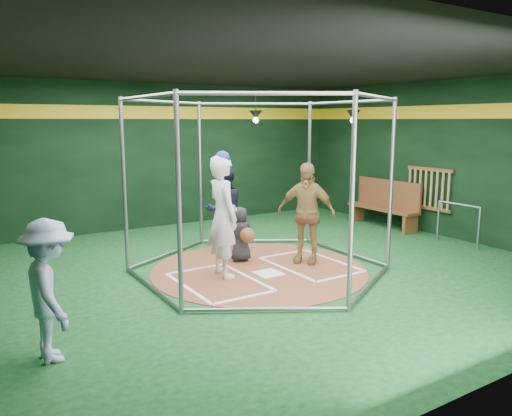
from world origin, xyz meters
TOP-DOWN VIEW (x-y plane):
  - room_shell at (0.00, 0.01)m, footprint 10.10×9.10m
  - clay_disc at (0.00, 0.00)m, footprint 3.80×3.80m
  - home_plate at (0.00, -0.30)m, footprint 0.43×0.43m
  - batter_box_left at (-0.95, -0.25)m, footprint 1.17×1.77m
  - batter_box_right at (0.95, -0.25)m, footprint 1.17×1.77m
  - batting_cage at (-0.00, -0.00)m, footprint 4.05×4.67m
  - bat_rack at (4.93, 0.40)m, footprint 0.07×1.25m
  - pendant_lamp_near at (2.20, 3.60)m, footprint 0.34×0.34m
  - pendant_lamp_far at (4.00, 2.00)m, footprint 0.34×0.34m
  - batter_figure at (-0.70, 0.02)m, footprint 0.54×0.77m
  - visitor_leopard at (0.99, -0.05)m, footprint 1.01×1.14m
  - catcher_figure at (0.01, 0.62)m, footprint 0.57×0.62m
  - umpire at (0.13, 1.48)m, footprint 0.82×0.64m
  - bystander_blue at (-3.72, -1.59)m, footprint 0.61×1.03m
  - dugout_bench at (4.64, 1.44)m, footprint 0.47×2.00m
  - steel_railing at (4.55, -0.70)m, footprint 0.05×1.04m

SIDE VIEW (x-z plane):
  - clay_disc at x=0.00m, z-range 0.00..0.01m
  - batter_box_left at x=-0.95m, z-range 0.01..0.02m
  - batter_box_right at x=0.95m, z-range 0.01..0.02m
  - home_plate at x=0.00m, z-range 0.01..0.02m
  - catcher_figure at x=0.01m, z-range 0.02..1.04m
  - dugout_bench at x=4.64m, z-range 0.01..1.18m
  - steel_railing at x=4.55m, z-range 0.15..1.04m
  - bystander_blue at x=-3.72m, z-range 0.00..1.58m
  - umpire at x=0.13m, z-range 0.01..1.70m
  - visitor_leopard at x=0.99m, z-range 0.01..1.86m
  - bat_rack at x=4.93m, z-range 0.56..1.54m
  - batter_figure at x=-0.70m, z-range 0.00..2.11m
  - batting_cage at x=0.00m, z-range 0.00..3.00m
  - room_shell at x=0.00m, z-range -0.01..3.52m
  - pendant_lamp_near at x=2.20m, z-range 2.29..3.19m
  - pendant_lamp_far at x=4.00m, z-range 2.29..3.19m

